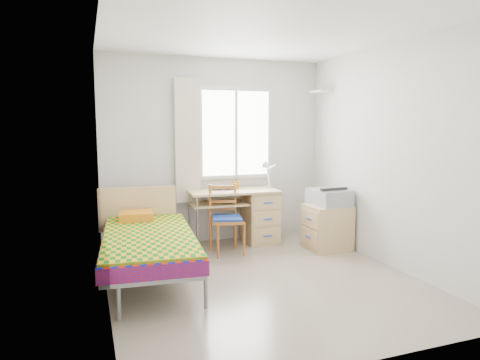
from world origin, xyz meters
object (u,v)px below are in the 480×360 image
object	(u,v)px
chair	(226,214)
cabinet	(327,227)
desk	(255,213)
printer	(329,197)
bed	(148,240)

from	to	relation	value
chair	cabinet	xyz separation A→B (m)	(1.33, -0.31, -0.21)
chair	cabinet	world-z (taller)	chair
desk	chair	xyz separation A→B (m)	(-0.54, -0.32, 0.09)
desk	cabinet	xyz separation A→B (m)	(0.79, -0.63, -0.12)
printer	bed	bearing A→B (deg)	-175.56
desk	chair	distance (m)	0.64
cabinet	chair	bearing A→B (deg)	165.82
cabinet	printer	distance (m)	0.41
cabinet	printer	xyz separation A→B (m)	(0.03, 0.02, 0.41)
desk	bed	bearing A→B (deg)	-147.31
desk	chair	size ratio (longest dim) A/B	1.40
cabinet	bed	bearing A→B (deg)	-173.87
chair	printer	world-z (taller)	chair
bed	desk	world-z (taller)	bed
bed	chair	distance (m)	1.26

